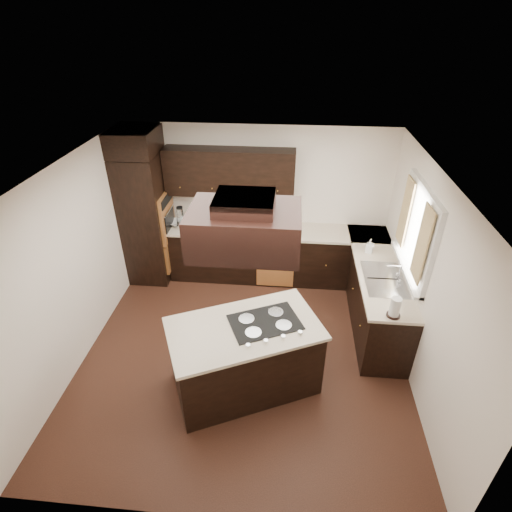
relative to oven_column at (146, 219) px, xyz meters
The scene contains 30 objects.
floor 2.68m from the oven_column, 43.85° to the right, with size 4.20×4.20×0.02m, color #532D1E.
ceiling 2.86m from the oven_column, 43.85° to the right, with size 4.20×4.20×0.02m, color white.
wall_back 1.83m from the oven_column, 12.85° to the left, with size 4.20×0.02×2.50m, color white.
wall_front 4.21m from the oven_column, 65.05° to the right, with size 4.20×0.02×2.50m, color white.
wall_left 1.75m from the oven_column, 101.12° to the right, with size 0.02×4.20×2.50m, color white.
wall_right 4.25m from the oven_column, 23.70° to the right, with size 0.02×4.20×2.50m, color white.
oven_column is the anchor object (origin of this frame).
wall_oven_face 0.36m from the oven_column, ahead, with size 0.05×0.62×0.78m, color #B06B35.
base_cabinets_back 1.92m from the oven_column, ahead, with size 2.93×0.60×0.88m, color black.
base_cabinets_right 3.72m from the oven_column, 12.69° to the right, with size 0.60×2.40×0.88m, color black.
countertop_back 1.82m from the oven_column, ahead, with size 2.93×0.63×0.04m, color beige.
countertop_right 3.65m from the oven_column, 12.74° to the right, with size 0.63×2.40×0.04m, color beige.
upper_cabinets 1.56m from the oven_column, ahead, with size 2.00×0.34×0.72m, color black.
dishwasher_front 2.21m from the oven_column, ahead, with size 0.60×0.05×0.72m, color #B06B35.
window_frame 4.06m from the oven_column, 16.72° to the right, with size 0.06×1.32×1.12m, color white.
window_pane 4.08m from the oven_column, 16.61° to the right, with size 0.00×1.20×1.00m, color white.
curtain_left 4.15m from the oven_column, 22.59° to the right, with size 0.02×0.34×0.90m, color #F7EBB9.
curtain_right 3.91m from the oven_column, 10.99° to the right, with size 0.02×0.34×0.90m, color #F7EBB9.
sink_rim 3.76m from the oven_column, 17.90° to the right, with size 0.52×0.84×0.01m, color silver.
island 2.98m from the oven_column, 50.63° to the right, with size 1.63×0.89×0.88m, color black.
island_top 2.92m from the oven_column, 50.63° to the right, with size 1.69×0.95×0.04m, color beige.
cooktop 2.99m from the oven_column, 46.04° to the right, with size 0.77×0.51×0.01m, color black.
range_hood 3.13m from the oven_column, 50.26° to the right, with size 1.05×0.72×0.42m, color black.
hood_duct 3.24m from the oven_column, 50.26° to the right, with size 0.55×0.50×0.13m, color black.
blender_base 0.57m from the oven_column, ahead, with size 0.15×0.15×0.10m, color silver.
blender_pitcher 0.57m from the oven_column, ahead, with size 0.13×0.13×0.26m, color silver.
spice_rack 1.00m from the oven_column, ahead, with size 0.37×0.09×0.31m, color black.
mixing_bowl 0.52m from the oven_column, 11.86° to the left, with size 0.29×0.29×0.07m, color white.
soap_bottle 3.50m from the oven_column, ahead, with size 0.09×0.10×0.21m, color white.
paper_towel 4.02m from the oven_column, 28.26° to the right, with size 0.12×0.12×0.26m, color white.
Camera 1 is at (0.51, -3.88, 3.94)m, focal length 28.00 mm.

